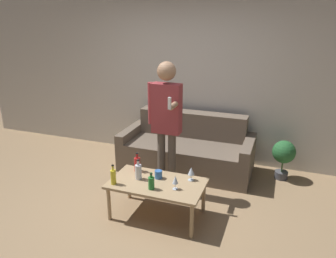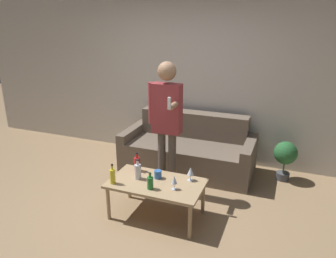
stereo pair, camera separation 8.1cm
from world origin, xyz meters
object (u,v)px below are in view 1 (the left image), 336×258
(couch, at_px, (187,150))
(bottle_orange, at_px, (138,171))
(coffee_table, at_px, (157,186))
(person_standing_front, at_px, (166,116))

(couch, relative_size, bottle_orange, 8.00)
(coffee_table, xyz_separation_m, bottle_orange, (-0.23, 0.01, 0.14))
(coffee_table, relative_size, bottle_orange, 4.43)
(bottle_orange, distance_m, person_standing_front, 0.79)
(couch, height_order, person_standing_front, person_standing_front)
(coffee_table, distance_m, person_standing_front, 0.89)
(couch, distance_m, bottle_orange, 1.39)
(couch, bearing_deg, person_standing_front, -94.32)
(couch, xyz_separation_m, person_standing_front, (-0.06, -0.77, 0.76))
(couch, relative_size, coffee_table, 1.81)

